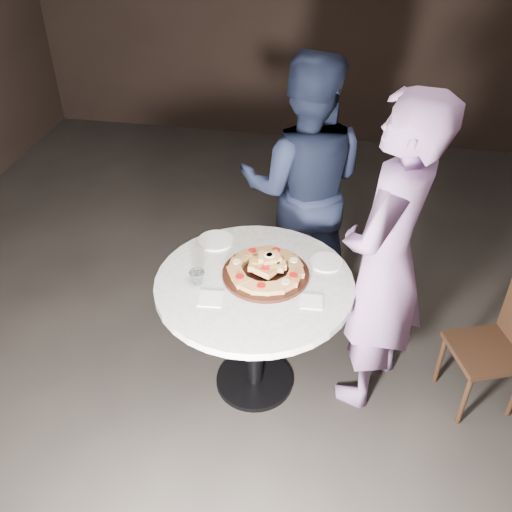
# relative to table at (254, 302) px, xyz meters

# --- Properties ---
(floor) EXTENTS (7.00, 7.00, 0.00)m
(floor) POSITION_rel_table_xyz_m (0.05, 0.09, -0.65)
(floor) COLOR black
(floor) RESTS_ON ground
(table) EXTENTS (1.36, 1.36, 0.80)m
(table) POSITION_rel_table_xyz_m (0.00, 0.00, 0.00)
(table) COLOR black
(table) RESTS_ON ground
(serving_board) EXTENTS (0.50, 0.50, 0.02)m
(serving_board) POSITION_rel_table_xyz_m (0.05, 0.06, 0.16)
(serving_board) COLOR black
(serving_board) RESTS_ON table
(focaccia_pile) EXTENTS (0.42, 0.42, 0.11)m
(focaccia_pile) POSITION_rel_table_xyz_m (0.06, 0.06, 0.20)
(focaccia_pile) COLOR #AB7942
(focaccia_pile) RESTS_ON serving_board
(plate_left) EXTENTS (0.23, 0.23, 0.01)m
(plate_left) POSITION_rel_table_xyz_m (-0.29, 0.32, 0.16)
(plate_left) COLOR white
(plate_left) RESTS_ON table
(plate_right) EXTENTS (0.24, 0.24, 0.01)m
(plate_right) POSITION_rel_table_xyz_m (0.37, 0.23, 0.15)
(plate_right) COLOR white
(plate_right) RESTS_ON table
(water_glass) EXTENTS (0.11, 0.11, 0.08)m
(water_glass) POSITION_rel_table_xyz_m (-0.29, -0.07, 0.19)
(water_glass) COLOR silver
(water_glass) RESTS_ON table
(napkin_near) EXTENTS (0.13, 0.13, 0.01)m
(napkin_near) POSITION_rel_table_xyz_m (-0.19, -0.19, 0.15)
(napkin_near) COLOR white
(napkin_near) RESTS_ON table
(napkin_far) EXTENTS (0.12, 0.12, 0.01)m
(napkin_far) POSITION_rel_table_xyz_m (0.32, -0.12, 0.15)
(napkin_far) COLOR white
(napkin_far) RESTS_ON table
(chair_far) EXTENTS (0.45, 0.46, 0.86)m
(chair_far) POSITION_rel_table_xyz_m (0.17, 1.42, -0.15)
(chair_far) COLOR black
(chair_far) RESTS_ON ground
(chair_right) EXTENTS (0.48, 0.47, 0.78)m
(chair_right) POSITION_rel_table_xyz_m (1.37, 0.14, -0.20)
(chair_right) COLOR black
(chair_right) RESTS_ON ground
(diner_navy) EXTENTS (0.89, 0.71, 1.76)m
(diner_navy) POSITION_rel_table_xyz_m (0.16, 0.92, 0.23)
(diner_navy) COLOR black
(diner_navy) RESTS_ON ground
(diner_teal) EXTENTS (0.68, 0.80, 1.87)m
(diner_teal) POSITION_rel_table_xyz_m (0.67, 0.11, 0.28)
(diner_teal) COLOR slate
(diner_teal) RESTS_ON ground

